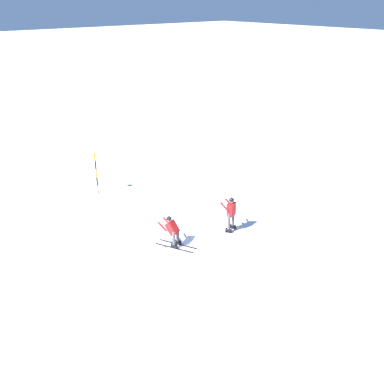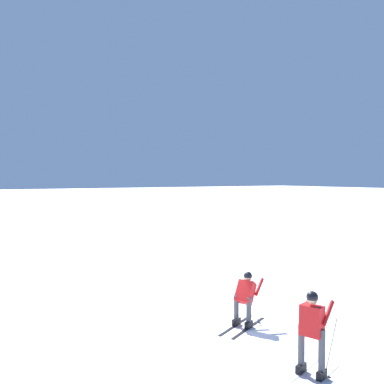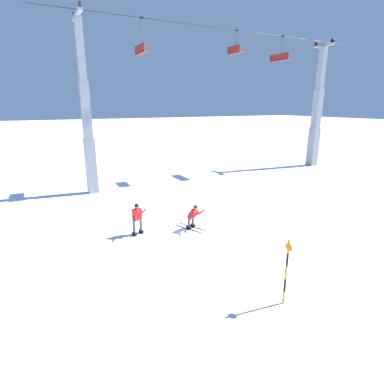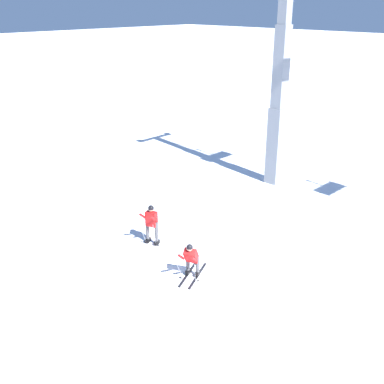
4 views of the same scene
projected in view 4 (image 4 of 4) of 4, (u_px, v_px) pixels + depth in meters
The scene contains 4 objects.
ground_plane at pixel (225, 284), 15.99m from camera, with size 260.00×260.00×0.00m, color white.
skier_carving_main at pixel (191, 258), 16.09m from camera, with size 1.21×1.81×1.48m.
lift_tower_near at pixel (280, 82), 22.97m from camera, with size 0.71×3.01×12.31m.
skier_distant_uphill at pixel (151, 222), 18.28m from camera, with size 0.95×1.64×1.67m.
Camera 4 is at (8.73, -10.54, 8.90)m, focal length 44.38 mm.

